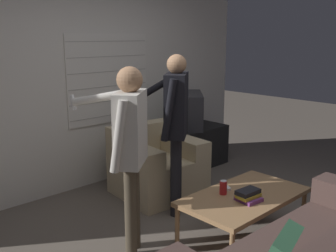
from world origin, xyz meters
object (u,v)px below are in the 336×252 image
Objects in this scene: armchair_beige at (156,166)px; coffee_table at (244,198)px; book_stack at (248,196)px; soda_can at (223,187)px; person_right_standing at (175,115)px; person_left_standing at (129,138)px; spare_remote at (226,187)px; tv at (194,110)px.

armchair_beige is 0.82× the size of coffee_table.
soda_can is (-0.04, 0.24, 0.02)m from book_stack.
person_right_standing is 1.10m from book_stack.
person_right_standing reaches higher than coffee_table.
soda_can is at bearing 81.79° from armchair_beige.
soda_can is at bearing 100.70° from book_stack.
person_left_standing is at bearing 160.77° from person_right_standing.
soda_can is at bearing -137.13° from person_right_standing.
person_right_standing is 12.38× the size of spare_remote.
person_right_standing is (0.81, 0.29, 0.04)m from person_left_standing.
tv is 5.45× the size of soda_can.
person_right_standing reaches higher than armchair_beige.
soda_can is (-0.13, 0.14, 0.10)m from coffee_table.
tv is at bearing 54.63° from coffee_table.
coffee_table is 0.74× the size of person_left_standing.
spare_remote is (0.84, -0.36, -0.55)m from person_left_standing.
armchair_beige is at bearing 79.85° from book_stack.
armchair_beige is 1.25m from tv.
tv is at bearing 80.09° from spare_remote.
person_left_standing is 1.12m from book_stack.
spare_remote reaches higher than coffee_table.
person_right_standing is 0.90m from soda_can.
coffee_table is at bearing 88.27° from armchair_beige.
person_right_standing is (-1.29, -0.93, 0.24)m from tv.
armchair_beige reaches higher than soda_can.
armchair_beige is at bearing -25.54° from tv.
book_stack is (0.75, -0.66, -0.51)m from person_left_standing.
person_left_standing is 0.96× the size of person_right_standing.
tv is 1.61m from person_right_standing.
spare_remote is (-0.18, -1.18, 0.13)m from armchair_beige.
tv is 5.15× the size of spare_remote.
person_right_standing is at bearing 81.93° from soda_can.
person_right_standing is at bearing 120.98° from spare_remote.
person_left_standing is 12.63× the size of soda_can.
book_stack is at bearing 85.61° from armchair_beige.
spare_remote is at bearing 25.98° from soda_can.
person_right_standing is at bearing 91.81° from coffee_table.
tv is at bearing -154.00° from armchair_beige.
soda_can is at bearing 132.95° from coffee_table.
tv is at bearing -9.20° from person_left_standing.
person_right_standing is at bearing 86.59° from book_stack.
person_right_standing reaches higher than tv.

